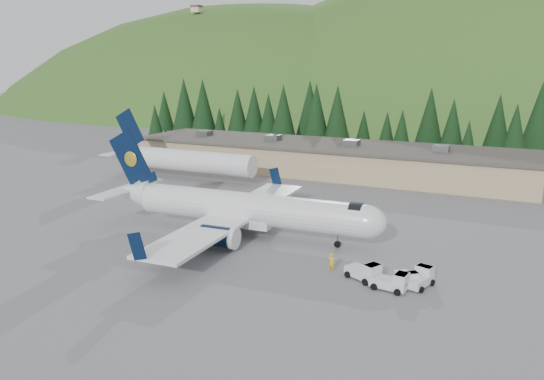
{
  "coord_description": "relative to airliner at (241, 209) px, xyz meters",
  "views": [
    {
      "loc": [
        26.83,
        -50.14,
        18.75
      ],
      "look_at": [
        0.0,
        6.0,
        4.0
      ],
      "focal_mm": 35.0,
      "sensor_mm": 36.0,
      "label": 1
    }
  ],
  "objects": [
    {
      "name": "baggage_tug_a",
      "position": [
        18.97,
        -7.75,
        -2.28
      ],
      "size": [
        3.28,
        2.2,
        1.66
      ],
      "rotation": [
        0.0,
        0.0,
        -0.12
      ],
      "color": "silver",
      "rests_on": "ground"
    },
    {
      "name": "baggage_tug_c",
      "position": [
        20.93,
        -5.78,
        -2.3
      ],
      "size": [
        2.53,
        3.35,
        1.62
      ],
      "rotation": [
        0.0,
        0.0,
        1.27
      ],
      "color": "silver",
      "rests_on": "ground"
    },
    {
      "name": "ground",
      "position": [
        1.0,
        0.05,
        -3.02
      ],
      "size": [
        600.0,
        600.0,
        0.0
      ],
      "primitive_type": "plane",
      "color": "slate"
    },
    {
      "name": "terminal_building",
      "position": [
        -4.01,
        38.05,
        -0.4
      ],
      "size": [
        71.0,
        17.0,
        6.1
      ],
      "color": "tan",
      "rests_on": "ground"
    },
    {
      "name": "ramp_worker",
      "position": [
        12.88,
        -5.95,
        -2.13
      ],
      "size": [
        0.68,
        0.47,
        1.78
      ],
      "primitive_type": "imported",
      "rotation": [
        0.0,
        0.0,
        3.08
      ],
      "color": "yellow",
      "rests_on": "ground"
    },
    {
      "name": "tree_line",
      "position": [
        -5.76,
        61.06,
        4.8
      ],
      "size": [
        113.73,
        16.99,
        14.48
      ],
      "color": "black",
      "rests_on": "ground"
    },
    {
      "name": "second_airliner",
      "position": [
        -23.93,
        22.05,
        0.3
      ],
      "size": [
        27.5,
        11.0,
        10.05
      ],
      "color": "white",
      "rests_on": "ground"
    },
    {
      "name": "airliner",
      "position": [
        0.0,
        0.0,
        0.0
      ],
      "size": [
        34.15,
        32.01,
        11.34
      ],
      "rotation": [
        0.0,
        0.0,
        0.05
      ],
      "color": "white",
      "rests_on": "ground"
    },
    {
      "name": "baggage_tug_d",
      "position": [
        19.9,
        -6.02,
        -2.4
      ],
      "size": [
        2.64,
        2.87,
        1.39
      ],
      "rotation": [
        0.0,
        0.0,
        -0.91
      ],
      "color": "silver",
      "rests_on": "ground"
    },
    {
      "name": "baggage_tug_b",
      "position": [
        16.31,
        -6.65,
        -2.25
      ],
      "size": [
        3.6,
        2.99,
        1.72
      ],
      "rotation": [
        0.0,
        0.0,
        -0.47
      ],
      "color": "silver",
      "rests_on": "ground"
    }
  ]
}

